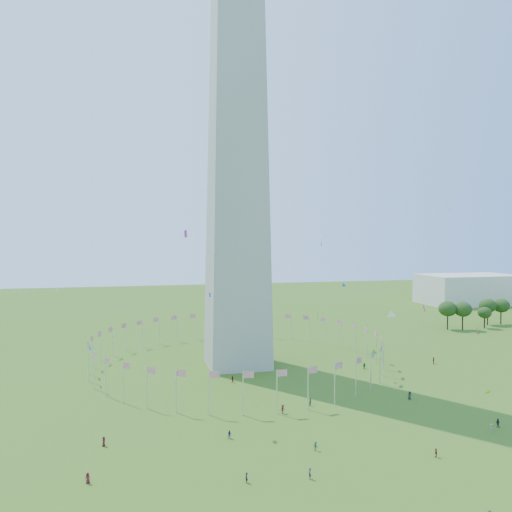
% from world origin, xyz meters
% --- Properties ---
extents(ground, '(600.00, 600.00, 0.00)m').
position_xyz_m(ground, '(0.00, 0.00, 0.00)').
color(ground, '#325614').
rests_on(ground, ground).
extents(washington_monument, '(16.80, 16.80, 169.00)m').
position_xyz_m(washington_monument, '(0.00, 50.00, 84.50)').
color(washington_monument, '#ABA698').
rests_on(washington_monument, ground).
extents(flag_ring, '(80.24, 80.24, 9.00)m').
position_xyz_m(flag_ring, '(-0.00, 50.00, 4.50)').
color(flag_ring, silver).
rests_on(flag_ring, ground).
extents(gov_building_east_a, '(50.00, 30.00, 16.00)m').
position_xyz_m(gov_building_east_a, '(150.00, 150.00, 8.00)').
color(gov_building_east_a, beige).
rests_on(gov_building_east_a, ground).
extents(crowd, '(90.73, 73.36, 1.99)m').
position_xyz_m(crowd, '(15.69, 7.14, 0.84)').
color(crowd, black).
rests_on(crowd, ground).
extents(kites_aloft, '(101.82, 71.87, 38.19)m').
position_xyz_m(kites_aloft, '(14.60, 23.02, 20.81)').
color(kites_aloft, white).
rests_on(kites_aloft, ground).
extents(tree_line_east, '(53.70, 15.74, 10.97)m').
position_xyz_m(tree_line_east, '(112.07, 85.58, 5.12)').
color(tree_line_east, '#2A4D19').
rests_on(tree_line_east, ground).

